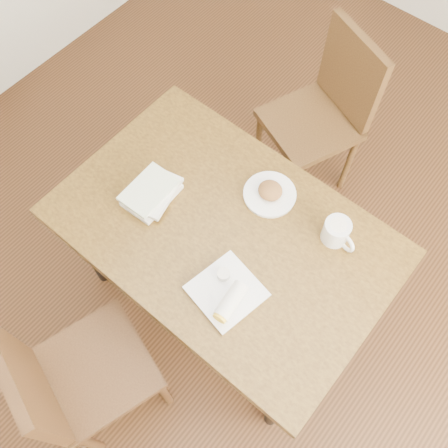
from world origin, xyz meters
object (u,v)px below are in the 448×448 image
Objects in this scene: chair_near at (71,378)px; coffee_mug at (337,232)px; plate_burrito at (228,294)px; table at (224,239)px; chair_far at (326,108)px; book_stack at (152,193)px; plate_scone at (270,193)px.

coffee_mug is (0.46, 1.02, 0.26)m from chair_near.
plate_burrito is (0.29, 0.57, 0.23)m from chair_near.
table is 1.38× the size of chair_far.
chair_far is 3.89× the size of book_stack.
coffee_mug is at bearing 35.05° from table.
book_stack is at bearing -139.68° from plate_scone.
coffee_mug is at bearing -55.81° from chair_far.
table is 4.87× the size of plate_burrito.
plate_burrito is at bearing 62.90° from chair_near.
plate_scone reaches higher than table.
plate_burrito reaches higher than table.
chair_near is 1.15m from coffee_mug.
plate_burrito is (0.18, -0.20, 0.10)m from table.
coffee_mug is at bearing 25.18° from book_stack.
plate_burrito reaches higher than plate_scone.
plate_scone is at bearing -178.34° from coffee_mug.
chair_near is (-0.11, -0.77, -0.12)m from table.
coffee_mug is at bearing 1.66° from plate_scone.
chair_near is 3.54× the size of plate_burrito.
chair_near is at bearing -98.44° from plate_scone.
chair_near is 1.00× the size of chair_far.
coffee_mug is (0.35, 0.25, 0.13)m from table.
chair_near is at bearing -114.23° from coffee_mug.
chair_near is at bearing -73.41° from book_stack.
coffee_mug is (0.31, 0.01, 0.03)m from plate_scone.
plate_burrito is 1.10× the size of book_stack.
table is 0.26m from plate_scone.
chair_near reaches higher than plate_burrito.
chair_far is 1.19m from plate_burrito.
chair_near reaches higher than plate_scone.
plate_burrito is (-0.17, -0.45, -0.03)m from coffee_mug.
plate_scone is 0.80× the size of plate_burrito.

